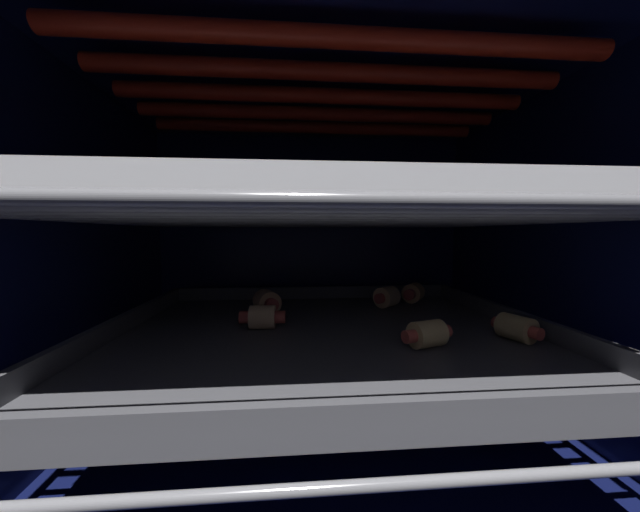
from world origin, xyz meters
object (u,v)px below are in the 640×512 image
Objects in this scene: heating_element at (326,96)px; pig_in_blanket_upper_5 at (255,203)px; pig_in_blanket_lower_1 at (413,293)px; oven_rack_upper at (326,220)px; pig_in_blanket_upper_3 at (396,203)px; pig_in_blanket_lower_0 at (427,334)px; pig_in_blanket_upper_2 at (429,207)px; pig_in_blanket_upper_6 at (288,207)px; pig_in_blanket_upper_4 at (310,203)px; baking_tray_lower at (326,332)px; pig_in_blanket_upper_7 at (414,197)px; pig_in_blanket_lower_4 at (263,317)px; pig_in_blanket_upper_0 at (512,192)px; pig_in_blanket_lower_2 at (387,297)px; oven_rack_lower at (326,340)px; pig_in_blanket_upper_1 at (370,192)px; pig_in_blanket_lower_5 at (516,328)px; baking_tray_upper at (326,213)px; pig_in_blanket_lower_3 at (267,302)px.

heating_element is 8.14× the size of pig_in_blanket_upper_5.
oven_rack_upper reaches higher than pig_in_blanket_lower_1.
pig_in_blanket_upper_3 is (9.44, 4.71, 2.40)cm from oven_rack_upper.
pig_in_blanket_lower_0 is 23.76cm from pig_in_blanket_upper_2.
oven_rack_upper is 11.17× the size of pig_in_blanket_upper_6.
baking_tray_lower is at bearing -76.01° from pig_in_blanket_upper_4.
pig_in_blanket_lower_1 is 1.06× the size of pig_in_blanket_upper_7.
pig_in_blanket_lower_0 is 18.32cm from pig_in_blanket_lower_4.
pig_in_blanket_lower_0 is 1.14× the size of pig_in_blanket_upper_7.
pig_in_blanket_upper_0 reaches higher than pig_in_blanket_upper_6.
pig_in_blanket_upper_5 is at bearing 147.79° from pig_in_blanket_lower_0.
heating_element reaches higher than pig_in_blanket_lower_2.
pig_in_blanket_upper_3 is at bearing -98.15° from pig_in_blanket_lower_2.
pig_in_blanket_upper_6 reaches higher than pig_in_blanket_lower_1.
oven_rack_lower is 17.15cm from pig_in_blanket_upper_1.
oven_rack_lower is 1.00× the size of oven_rack_upper.
heating_element is 10.03× the size of pig_in_blanket_lower_2.
baking_tray_lower is 9.98× the size of pig_in_blanket_upper_6.
pig_in_blanket_upper_1 is 1.10× the size of pig_in_blanket_upper_7.
baking_tray_lower is at bearing -153.50° from pig_in_blanket_upper_3.
pig_in_blanket_lower_5 is at bearing -43.49° from pig_in_blanket_upper_3.
pig_in_blanket_upper_2 is at bearing 44.80° from pig_in_blanket_upper_3.
pig_in_blanket_upper_3 is 14.55cm from pig_in_blanket_upper_6.
pig_in_blanket_lower_5 is 0.11× the size of baking_tray_upper.
oven_rack_upper is at bearing -31.61° from pig_in_blanket_upper_5.
pig_in_blanket_upper_4 is at bearing 103.99° from baking_tray_upper.
baking_tray_upper is 9.71× the size of pig_in_blanket_upper_7.
oven_rack_upper is at bearing 137.70° from pig_in_blanket_upper_1.
baking_tray_upper reaches higher than baking_tray_lower.
baking_tray_upper is at bearing -144.47° from pig_in_blanket_upper_2.
baking_tray_lower is 12.01cm from pig_in_blanket_lower_3.
pig_in_blanket_upper_1 is (4.11, -3.74, 2.64)cm from oven_rack_upper.
pig_in_blanket_upper_5 is (-24.98, -6.85, -0.10)cm from pig_in_blanket_upper_2.
pig_in_blanket_lower_2 is at bearing 30.00° from pig_in_blanket_lower_4.
pig_in_blanket_lower_3 is at bearing 164.29° from pig_in_blanket_upper_3.
pig_in_blanket_upper_3 is (5.32, 8.45, -0.25)cm from pig_in_blanket_upper_1.
pig_in_blanket_upper_6 is (-2.86, 3.69, -0.18)cm from pig_in_blanket_upper_4.
oven_rack_lower is 11.14× the size of pig_in_blanket_upper_6.
oven_rack_lower is at bearing 147.28° from pig_in_blanket_lower_0.
pig_in_blanket_upper_4 is (-10.81, 11.82, 13.68)cm from pig_in_blanket_lower_0.
pig_in_blanket_upper_1 is 15.69cm from pig_in_blanket_upper_6.
pig_in_blanket_lower_2 is at bearing 9.52° from pig_in_blanket_upper_6.
pig_in_blanket_upper_5 reaches higher than pig_in_blanket_lower_0.
baking_tray_upper is 9.54cm from pig_in_blanket_upper_7.
heating_element is at bearing -144.47° from pig_in_blanket_upper_2.
pig_in_blanket_upper_0 reaches higher than baking_tray_lower.
pig_in_blanket_upper_2 is at bearing 94.56° from pig_in_blanket_upper_0.
pig_in_blanket_lower_1 is 0.95× the size of pig_in_blanket_lower_5.
pig_in_blanket_lower_1 is at bearing 73.16° from pig_in_blanket_lower_0.
pig_in_blanket_upper_2 and pig_in_blanket_upper_4 have the same top height.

